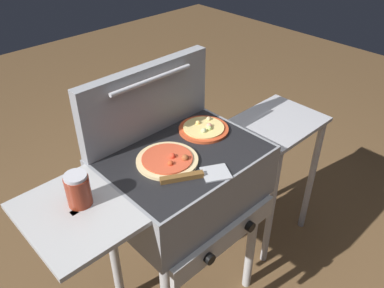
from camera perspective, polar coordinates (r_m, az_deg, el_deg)
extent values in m
cube|color=gray|center=(1.61, -1.29, -4.80)|extent=(0.64, 0.48, 0.24)
cube|color=black|center=(1.54, -1.35, -1.46)|extent=(0.61, 0.46, 0.01)
cube|color=#B6B6B6|center=(1.35, -16.84, -9.85)|extent=(0.32, 0.41, 0.02)
cube|color=#B6B6B6|center=(1.42, -16.09, -13.06)|extent=(0.02, 0.02, 0.24)
cube|color=#B6B6B6|center=(1.60, 5.05, -13.66)|extent=(0.58, 0.02, 0.10)
cylinder|color=black|center=(1.53, 2.60, -16.49)|extent=(0.04, 0.02, 0.04)
cylinder|color=black|center=(1.66, 8.53, -11.89)|extent=(0.04, 0.02, 0.04)
cylinder|color=#B6B6B6|center=(1.98, 8.69, -13.99)|extent=(0.04, 0.04, 0.66)
cylinder|color=#B6B6B6|center=(1.93, -11.27, -16.02)|extent=(0.04, 0.04, 0.66)
cylinder|color=#B6B6B6|center=(2.15, 0.78, -8.63)|extent=(0.04, 0.04, 0.66)
cube|color=gray|center=(1.60, -6.65, 6.31)|extent=(0.63, 0.05, 0.30)
cylinder|color=#B7B7BC|center=(1.52, -5.87, 9.39)|extent=(0.38, 0.02, 0.02)
cylinder|color=beige|center=(1.49, -3.73, -2.36)|extent=(0.24, 0.24, 0.01)
cylinder|color=#D14C2D|center=(1.49, -3.74, -2.08)|extent=(0.20, 0.20, 0.01)
sphere|color=#A25028|center=(1.47, -1.02, -2.07)|extent=(0.03, 0.03, 0.03)
sphere|color=#EE3D25|center=(1.49, -2.91, -1.80)|extent=(0.02, 0.02, 0.02)
sphere|color=#CE4822|center=(1.45, -3.20, -2.86)|extent=(0.02, 0.02, 0.02)
cylinder|color=#C64723|center=(1.67, 1.72, 2.18)|extent=(0.22, 0.22, 0.01)
cylinder|color=#EDD17A|center=(1.67, 1.72, 2.45)|extent=(0.18, 0.18, 0.01)
sphere|color=#F29D7F|center=(1.67, 2.52, 2.66)|extent=(0.03, 0.03, 0.03)
sphere|color=#BED776|center=(1.65, 2.55, 2.31)|extent=(0.02, 0.02, 0.02)
sphere|color=#F2C36A|center=(1.69, 0.87, 3.14)|extent=(0.02, 0.02, 0.02)
sphere|color=#D9B781|center=(1.72, 2.45, 3.70)|extent=(0.02, 0.02, 0.02)
sphere|color=#BBC487|center=(1.63, 1.73, 1.94)|extent=(0.03, 0.03, 0.03)
cylinder|color=maroon|center=(1.33, -16.34, -6.60)|extent=(0.08, 0.08, 0.11)
cylinder|color=silver|center=(1.30, -16.77, -4.59)|extent=(0.08, 0.08, 0.01)
cube|color=#B7BABF|center=(1.44, 3.58, -4.22)|extent=(0.13, 0.13, 0.01)
cube|color=brown|center=(1.40, -1.48, -4.90)|extent=(0.15, 0.10, 0.02)
cube|color=#B2B2B7|center=(2.04, 12.57, 3.26)|extent=(0.44, 0.36, 0.02)
cylinder|color=#B2B2B7|center=(2.08, 11.48, -9.48)|extent=(0.04, 0.04, 0.76)
cylinder|color=#B2B2B7|center=(2.33, 17.09, -4.77)|extent=(0.04, 0.04, 0.76)
cylinder|color=#B2B2B7|center=(2.21, 5.26, -5.70)|extent=(0.04, 0.04, 0.76)
cylinder|color=#B2B2B7|center=(2.45, 11.23, -1.66)|extent=(0.04, 0.04, 0.76)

